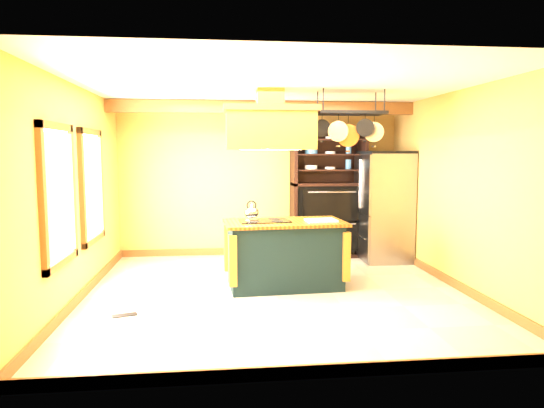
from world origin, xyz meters
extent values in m
plane|color=beige|center=(0.00, 0.00, 0.00)|extent=(5.00, 5.00, 0.00)
plane|color=white|center=(0.00, 0.00, 2.70)|extent=(5.00, 5.00, 0.00)
cube|color=gold|center=(0.00, 2.50, 1.35)|extent=(5.00, 0.02, 2.70)
cube|color=gold|center=(0.00, -2.50, 1.35)|extent=(5.00, 0.02, 2.70)
cube|color=gold|center=(-2.50, 0.00, 1.35)|extent=(0.02, 5.00, 2.70)
cube|color=gold|center=(2.50, 0.00, 1.35)|extent=(0.02, 5.00, 2.70)
cube|color=brown|center=(0.00, 1.70, 2.59)|extent=(5.00, 0.15, 0.20)
cube|color=brown|center=(-2.47, -0.80, 1.40)|extent=(0.06, 1.06, 1.56)
cube|color=white|center=(-2.44, -0.80, 1.40)|extent=(0.02, 0.85, 1.34)
cube|color=brown|center=(-2.47, 0.60, 1.40)|extent=(0.06, 1.06, 1.56)
cube|color=white|center=(-2.44, 0.60, 1.40)|extent=(0.02, 0.85, 1.34)
cube|color=black|center=(0.15, 0.28, 0.44)|extent=(1.56, 0.91, 0.88)
cube|color=#8C591B|center=(0.15, 0.28, 0.90)|extent=(1.69, 1.01, 0.04)
cube|color=black|center=(-0.12, 0.31, 0.93)|extent=(0.71, 0.52, 0.01)
ellipsoid|color=silver|center=(-0.29, 0.41, 1.03)|extent=(0.20, 0.20, 0.16)
cube|color=white|center=(0.66, 0.24, 0.93)|extent=(0.43, 0.34, 0.02)
cube|color=#BA862E|center=(-0.05, 0.28, 2.15)|extent=(1.18, 0.63, 0.50)
cube|color=brown|center=(-0.05, 0.28, 2.44)|extent=(1.25, 0.71, 0.08)
cube|color=#BA862E|center=(-0.05, 0.28, 2.55)|extent=(0.35, 0.35, 0.30)
cube|color=black|center=(1.05, 0.28, 2.39)|extent=(0.92, 0.46, 0.04)
cylinder|color=black|center=(0.64, 0.10, 2.55)|extent=(0.02, 0.02, 0.31)
cylinder|color=black|center=(1.47, 0.47, 2.55)|extent=(0.02, 0.02, 0.31)
cylinder|color=black|center=(0.69, 0.37, 2.19)|extent=(0.24, 0.04, 0.24)
cylinder|color=silver|center=(0.87, 0.19, 2.14)|extent=(0.28, 0.04, 0.28)
cylinder|color=#C96A32|center=(1.05, 0.37, 2.09)|extent=(0.31, 0.04, 0.31)
cylinder|color=black|center=(1.24, 0.19, 2.19)|extent=(0.24, 0.04, 0.24)
cylinder|color=silver|center=(1.42, 0.37, 2.14)|extent=(0.28, 0.04, 0.28)
cube|color=gray|center=(2.10, 1.79, 0.92)|extent=(0.77, 0.94, 1.84)
cube|color=gray|center=(1.70, 1.55, 1.33)|extent=(0.03, 0.45, 0.99)
cube|color=gray|center=(1.70, 2.03, 1.33)|extent=(0.03, 0.45, 0.99)
cube|color=gray|center=(1.70, 1.79, 0.42)|extent=(0.03, 0.90, 0.77)
cube|color=black|center=(2.10, 1.79, 0.03)|extent=(0.73, 0.89, 0.06)
cube|color=black|center=(1.20, 2.45, 1.15)|extent=(1.30, 0.06, 2.30)
cube|color=black|center=(0.58, 2.20, 1.15)|extent=(0.06, 0.55, 2.30)
cube|color=black|center=(1.82, 2.20, 1.15)|extent=(0.06, 0.55, 2.30)
cube|color=black|center=(1.20, 2.20, 1.30)|extent=(1.30, 0.55, 0.05)
cube|color=black|center=(1.20, 2.23, 0.68)|extent=(1.18, 0.45, 1.24)
cube|color=black|center=(1.20, 1.91, 0.95)|extent=(1.02, 0.04, 0.55)
cube|color=black|center=(1.20, 1.91, 0.40)|extent=(1.02, 0.04, 0.50)
cube|color=black|center=(1.20, 2.20, 1.55)|extent=(1.18, 0.49, 0.02)
cube|color=black|center=(1.20, 2.20, 1.82)|extent=(1.18, 0.49, 0.02)
cube|color=black|center=(1.20, 2.20, 2.08)|extent=(1.18, 0.49, 0.03)
cylinder|color=white|center=(0.88, 2.15, 1.60)|extent=(0.22, 0.22, 0.07)
cylinder|color=#417BB6|center=(1.55, 2.15, 1.92)|extent=(0.10, 0.10, 0.17)
cube|color=black|center=(-1.83, -0.72, 0.01)|extent=(0.30, 0.19, 0.01)
camera|label=1|loc=(-0.73, -6.26, 1.86)|focal=32.00mm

